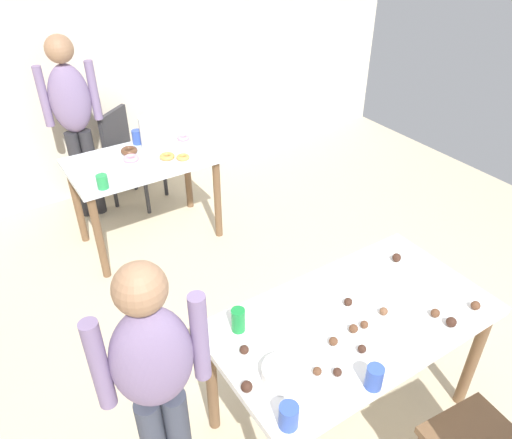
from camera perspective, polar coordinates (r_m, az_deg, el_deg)
name	(u,v)px	position (r m, az deg, el deg)	size (l,w,h in m)	color
ground_plane	(331,411)	(3.01, 8.75, -21.17)	(6.40, 6.40, 0.00)	beige
wall_back	(107,50)	(4.72, -17.04, 18.39)	(6.40, 0.10, 2.60)	beige
dining_table_near	(352,330)	(2.51, 11.14, -12.59)	(1.38, 0.75, 0.75)	white
dining_table_far	(144,172)	(3.94, -12.99, 5.48)	(1.11, 0.67, 0.75)	silver
chair_far_table	(128,152)	(4.61, -14.72, 7.62)	(0.56, 0.56, 0.87)	#2D2D33
person_girl_near	(156,380)	(2.07, -11.59, -17.88)	(0.45, 0.26, 1.43)	#383D4C
person_adult_far	(73,114)	(4.32, -20.54, 11.44)	(0.46, 0.26, 1.58)	#28282D
mixing_bowl	(284,373)	(2.14, 3.24, -17.46)	(0.18, 0.18, 0.07)	white
soda_can	(238,320)	(2.30, -2.09, -11.64)	(0.07, 0.07, 0.12)	#198438
fork_near	(414,286)	(2.68, 17.92, -7.37)	(0.17, 0.02, 0.01)	silver
cup_near_0	(374,377)	(2.15, 13.64, -17.47)	(0.07, 0.07, 0.11)	#3351B2
cup_near_1	(289,416)	(1.99, 3.83, -21.93)	(0.08, 0.08, 0.11)	#3351B2
cake_ball_0	(354,329)	(2.36, 11.31, -12.37)	(0.04, 0.04, 0.04)	brown
cake_ball_1	(451,322)	(2.51, 21.83, -11.05)	(0.05, 0.05, 0.05)	#3D2319
cake_ball_2	(244,350)	(2.23, -1.38, -14.95)	(0.04, 0.04, 0.04)	#3D2319
cake_ball_3	(247,387)	(2.10, -1.08, -18.92)	(0.05, 0.05, 0.05)	#3D2319
cake_ball_4	(364,325)	(2.39, 12.53, -11.87)	(0.04, 0.04, 0.04)	brown
cake_ball_5	(333,341)	(2.29, 9.02, -13.85)	(0.04, 0.04, 0.04)	brown
cake_ball_6	(435,313)	(2.54, 20.19, -10.21)	(0.04, 0.04, 0.04)	brown
cake_ball_7	(337,372)	(2.18, 9.48, -17.15)	(0.04, 0.04, 0.04)	#3D2319
cake_ball_8	(348,302)	(2.48, 10.71, -9.42)	(0.04, 0.04, 0.04)	#3D2319
cake_ball_9	(317,371)	(2.18, 7.17, -17.15)	(0.04, 0.04, 0.04)	brown
cake_ball_10	(476,305)	(2.65, 24.25, -9.13)	(0.05, 0.05, 0.05)	brown
cake_ball_11	(362,349)	(2.29, 12.27, -14.54)	(0.04, 0.04, 0.04)	#3D2319
cake_ball_12	(384,311)	(2.48, 14.68, -10.31)	(0.04, 0.04, 0.04)	brown
cake_ball_13	(397,258)	(2.81, 16.09, -4.29)	(0.05, 0.05, 0.05)	#3D2319
pitcher_far	(148,132)	(4.00, -12.55, 9.88)	(0.12, 0.12, 0.25)	white
cup_far_0	(108,174)	(3.61, -16.91, 5.06)	(0.09, 0.09, 0.09)	white
cup_far_1	(137,137)	(4.11, -13.70, 9.34)	(0.08, 0.08, 0.11)	#3351B2
cup_far_2	(102,182)	(3.52, -17.49, 4.23)	(0.08, 0.08, 0.10)	green
donut_far_0	(167,156)	(3.83, -10.34, 7.26)	(0.12, 0.12, 0.03)	gold
donut_far_1	(183,138)	(4.13, -8.49, 9.42)	(0.10, 0.10, 0.03)	pink
donut_far_2	(131,158)	(3.86, -14.37, 6.93)	(0.12, 0.12, 0.04)	pink
donut_far_3	(129,151)	(3.98, -14.59, 7.78)	(0.13, 0.13, 0.04)	brown
donut_far_4	(183,157)	(3.81, -8.52, 7.20)	(0.10, 0.10, 0.03)	gold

